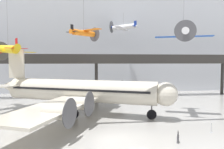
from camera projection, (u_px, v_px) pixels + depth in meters
The scene contains 10 objects.
ground_plane at pixel (109, 139), 21.85m from camera, with size 260.00×260.00×0.00m, color #9E9B96.
hangar_back_wall at pixel (95, 44), 55.78m from camera, with size 140.00×3.00×24.75m.
mezzanine_walkway at pixel (96, 62), 47.63m from camera, with size 110.00×3.20×9.35m.
airliner_silver_main at pixel (79, 91), 32.22m from camera, with size 26.86×31.54×9.69m.
suspended_plane_blue_trainer at pixel (183, 35), 31.40m from camera, with size 7.89×6.76×8.53m.
suspended_plane_white_twin at pixel (123, 27), 50.35m from camera, with size 6.66×7.54×4.48m.
suspended_plane_yellow_lowwing at pixel (8, 49), 35.74m from camera, with size 8.23×7.79×10.89m.
suspended_plane_orange_highwing at pixel (84, 33), 37.27m from camera, with size 5.90×5.96×7.59m.
stanchion_barrier at pixel (211, 130), 23.93m from camera, with size 0.36×0.36×1.08m.
info_sign_pedestal at pixel (178, 138), 20.89m from camera, with size 0.44×0.68×1.24m.
Camera 1 is at (-2.28, -21.31, 7.79)m, focal length 35.00 mm.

